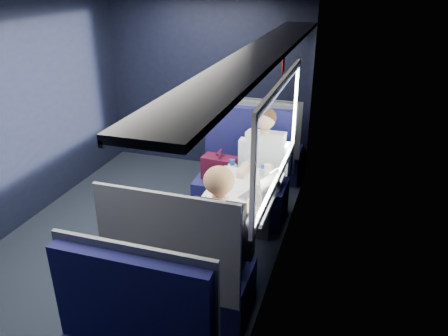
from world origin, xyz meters
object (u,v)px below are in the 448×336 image
(seat_row_front, at_px, (262,151))
(seat_bay_far, at_px, (184,275))
(man, at_px, (262,164))
(woman, at_px, (221,234))
(seat_bay_near, at_px, (242,179))
(table, at_px, (238,198))
(cup, at_px, (267,169))
(laptop, at_px, (264,190))
(bottle_small, at_px, (262,176))

(seat_row_front, bearing_deg, seat_bay_far, -90.00)
(man, distance_m, woman, 1.41)
(seat_bay_far, bearing_deg, seat_bay_near, 90.44)
(table, xyz_separation_m, seat_row_front, (-0.18, 1.80, -0.25))
(man, distance_m, cup, 0.29)
(table, distance_m, laptop, 0.28)
(seat_bay_far, height_order, laptop, seat_bay_far)
(table, distance_m, seat_row_front, 1.82)
(laptop, bearing_deg, seat_bay_far, -117.13)
(man, bearing_deg, seat_bay_far, -99.03)
(bottle_small, bearing_deg, seat_bay_near, 118.91)
(bottle_small, bearing_deg, seat_row_front, 102.66)
(table, xyz_separation_m, cup, (0.17, 0.44, 0.12))
(seat_bay_far, bearing_deg, cup, 74.99)
(man, bearing_deg, cup, -68.37)
(seat_bay_far, distance_m, laptop, 1.01)
(table, height_order, seat_bay_far, seat_bay_far)
(seat_row_front, xyz_separation_m, laptop, (0.43, -1.84, 0.39))
(seat_bay_far, xyz_separation_m, laptop, (0.43, 0.83, 0.39))
(cup, bearing_deg, man, 111.63)
(seat_bay_far, distance_m, seat_row_front, 2.67)
(seat_bay_far, distance_m, man, 1.62)
(seat_bay_far, relative_size, man, 0.95)
(seat_bay_near, distance_m, seat_bay_far, 1.74)
(man, distance_m, laptop, 0.77)
(table, bearing_deg, man, 84.48)
(seat_bay_near, relative_size, seat_row_front, 1.09)
(bottle_small, bearing_deg, cup, 91.96)
(woman, bearing_deg, seat_row_front, 95.70)
(seat_bay_near, height_order, man, man)
(seat_bay_far, xyz_separation_m, woman, (0.25, 0.17, 0.31))
(laptop, bearing_deg, bottle_small, 106.08)
(man, height_order, bottle_small, man)
(woman, bearing_deg, seat_bay_near, 99.50)
(woman, height_order, cup, woman)
(seat_row_front, distance_m, laptop, 1.93)
(seat_bay_near, relative_size, cup, 13.12)
(seat_row_front, xyz_separation_m, cup, (0.35, -1.36, 0.38))
(seat_row_front, bearing_deg, man, -77.17)
(woman, distance_m, laptop, 0.69)
(seat_row_front, distance_m, woman, 2.54)
(seat_bay_far, xyz_separation_m, bottle_small, (0.36, 1.06, 0.42))
(man, xyz_separation_m, cup, (0.10, -0.26, 0.07))
(seat_row_front, xyz_separation_m, bottle_small, (0.36, -1.61, 0.42))
(table, distance_m, woman, 0.71)
(man, relative_size, bottle_small, 6.54)
(woman, xyz_separation_m, laptop, (0.18, 0.67, 0.07))
(table, xyz_separation_m, seat_bay_far, (-0.18, -0.87, -0.25))
(laptop, height_order, bottle_small, laptop)
(table, height_order, woman, woman)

